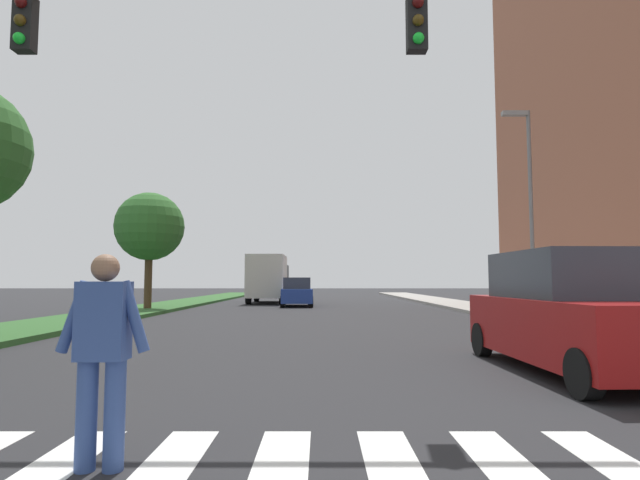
{
  "coord_description": "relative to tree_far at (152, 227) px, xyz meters",
  "views": [
    {
      "loc": [
        0.31,
        2.68,
        1.48
      ],
      "look_at": [
        0.26,
        17.58,
        2.66
      ],
      "focal_mm": 28.67,
      "sensor_mm": 36.0,
      "label": 1
    }
  ],
  "objects": [
    {
      "name": "suv_crossing",
      "position": [
        12.41,
        -16.3,
        -3.15
      ],
      "size": [
        2.08,
        4.65,
        1.97
      ],
      "color": "maroon",
      "rests_on": "ground_plane"
    },
    {
      "name": "tree_far",
      "position": [
        0.0,
        0.0,
        0.0
      ],
      "size": [
        3.31,
        3.31,
        5.61
      ],
      "color": "#4C3823",
      "rests_on": "median_strip"
    },
    {
      "name": "median_strip",
      "position": [
        -0.23,
        0.62,
        -4.0
      ],
      "size": [
        3.22,
        64.0,
        0.15
      ],
      "primitive_type": "cube",
      "color": "#2D5B28",
      "rests_on": "ground_plane"
    },
    {
      "name": "street_lamp_right",
      "position": [
        15.79,
        -6.54,
        0.52
      ],
      "size": [
        1.02,
        0.24,
        7.5
      ],
      "color": "slate",
      "rests_on": "sidewalk_right"
    },
    {
      "name": "traffic_light_gantry",
      "position": [
        4.16,
        -17.74,
        0.33
      ],
      "size": [
        10.2,
        0.3,
        6.0
      ],
      "color": "gold",
      "rests_on": "median_strip"
    },
    {
      "name": "ground_plane",
      "position": [
        7.99,
        2.62,
        -4.08
      ],
      "size": [
        140.0,
        140.0,
        0.0
      ],
      "primitive_type": "plane",
      "color": "#262628"
    },
    {
      "name": "pedestrian_performer",
      "position": [
        6.58,
        -20.6,
        -3.14
      ],
      "size": [
        0.75,
        0.24,
        1.69
      ],
      "color": "#334C8C",
      "rests_on": "ground_plane"
    },
    {
      "name": "sidewalk_right",
      "position": [
        16.39,
        0.62,
        -4.0
      ],
      "size": [
        3.0,
        64.0,
        0.15
      ],
      "primitive_type": "cube",
      "color": "#9E9991",
      "rests_on": "ground_plane"
    },
    {
      "name": "crosswalk",
      "position": [
        7.99,
        -20.68,
        -4.07
      ],
      "size": [
        5.85,
        2.2,
        0.01
      ],
      "color": "silver",
      "rests_on": "ground_plane"
    },
    {
      "name": "truck_box_delivery",
      "position": [
        4.88,
        9.21,
        -2.44
      ],
      "size": [
        2.4,
        6.2,
        3.1
      ],
      "color": "black",
      "rests_on": "ground_plane"
    },
    {
      "name": "sedan_midblock",
      "position": [
        6.96,
        4.9,
        -3.31
      ],
      "size": [
        1.97,
        4.12,
        1.65
      ],
      "color": "navy",
      "rests_on": "ground_plane"
    }
  ]
}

